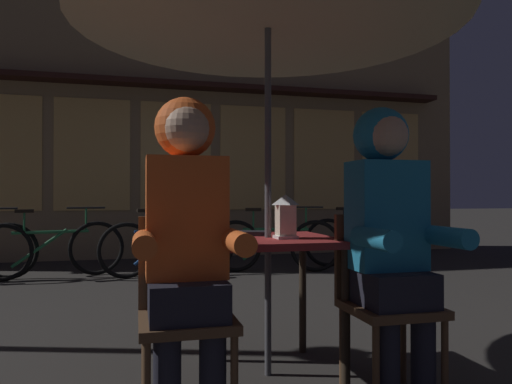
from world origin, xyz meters
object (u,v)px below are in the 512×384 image
object	(u,v)px
cafe_table	(268,256)
bicycle_fifth	(364,241)
chair_left	(185,304)
book	(248,233)
chair_right	(383,293)
person_left_hooded	(187,223)
lantern	(286,215)
bicycle_fourth	(275,245)
bicycle_third	(169,247)
bicycle_second	(51,249)
person_right_hooded	(389,220)

from	to	relation	value
cafe_table	bicycle_fifth	xyz separation A→B (m)	(2.36, 3.51, -0.29)
chair_left	book	bearing A→B (deg)	52.64
chair_right	person_left_hooded	bearing A→B (deg)	-176.61
lantern	bicycle_fourth	distance (m)	3.59
book	chair_right	bearing A→B (deg)	-24.61
cafe_table	lantern	bearing A→B (deg)	-52.99
bicycle_fourth	cafe_table	bearing A→B (deg)	-107.24
bicycle_third	chair_right	bearing A→B (deg)	-78.14
chair_right	bicycle_second	distance (m)	4.44
chair_left	bicycle_fifth	xyz separation A→B (m)	(2.84, 3.88, -0.14)
book	cafe_table	bearing A→B (deg)	-45.97
chair_left	bicycle_second	distance (m)	4.07
cafe_table	chair_left	xyz separation A→B (m)	(-0.48, -0.37, -0.15)
person_left_hooded	bicycle_fourth	xyz separation A→B (m)	(1.51, 3.76, -0.50)
chair_right	bicycle_fifth	distance (m)	4.31
person_left_hooded	bicycle_fifth	distance (m)	4.88
lantern	person_left_hooded	xyz separation A→B (m)	(-0.55, -0.33, -0.01)
chair_left	person_left_hooded	distance (m)	0.36
chair_left	bicycle_fourth	size ratio (longest dim) A/B	0.53
bicycle_third	bicycle_fifth	distance (m)	2.67
bicycle_fifth	book	xyz separation A→B (m)	(-2.44, -3.35, 0.41)
chair_right	bicycle_fourth	world-z (taller)	chair_right
lantern	bicycle_fifth	bearing A→B (deg)	57.51
bicycle_third	bicycle_fourth	world-z (taller)	same
person_left_hooded	book	world-z (taller)	person_left_hooded
lantern	book	world-z (taller)	lantern
person_right_hooded	cafe_table	bearing A→B (deg)	138.43
bicycle_third	bicycle_fifth	xyz separation A→B (m)	(2.67, 0.15, 0.00)
cafe_table	person_right_hooded	xyz separation A→B (m)	(0.48, -0.43, 0.21)
chair_right	book	world-z (taller)	chair_right
book	bicycle_fourth	bearing A→B (deg)	89.81
lantern	chair_right	xyz separation A→B (m)	(0.41, -0.28, -0.37)
lantern	chair_left	world-z (taller)	lantern
bicycle_fifth	bicycle_third	bearing A→B (deg)	-176.84
bicycle_third	book	xyz separation A→B (m)	(0.23, -3.20, 0.41)
chair_right	person_left_hooded	size ratio (longest dim) A/B	0.62
bicycle_second	person_left_hooded	bearing A→B (deg)	-73.32
chair_right	bicycle_third	xyz separation A→B (m)	(-0.78, 3.73, -0.14)
chair_right	bicycle_third	bearing A→B (deg)	101.86
bicycle_fourth	book	world-z (taller)	bicycle_fourth
person_left_hooded	bicycle_third	size ratio (longest dim) A/B	0.84
person_right_hooded	bicycle_third	xyz separation A→B (m)	(-0.78, 3.79, -0.50)
lantern	person_left_hooded	size ratio (longest dim) A/B	0.17
person_left_hooded	bicycle_second	size ratio (longest dim) A/B	0.85
lantern	bicycle_fifth	distance (m)	4.30
person_left_hooded	bicycle_third	distance (m)	3.82
cafe_table	bicycle_fourth	world-z (taller)	bicycle_fourth
bicycle_second	bicycle_fourth	distance (m)	2.70
lantern	bicycle_second	size ratio (longest dim) A/B	0.14
cafe_table	bicycle_fourth	size ratio (longest dim) A/B	0.45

